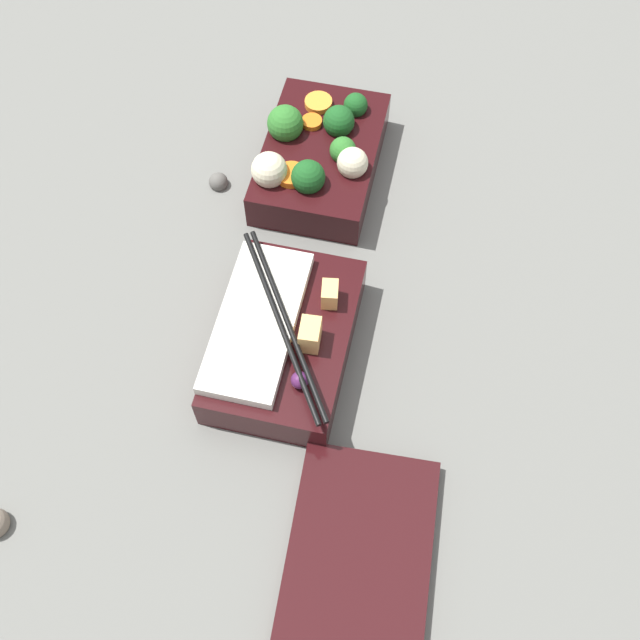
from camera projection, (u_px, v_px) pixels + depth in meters
The scene contains 5 objects.
ground_plane at pixel (322, 255), 0.80m from camera, with size 3.00×3.00×0.00m, color slate.
bento_tray_vegetable at pixel (319, 156), 0.83m from camera, with size 0.19×0.12×0.07m.
bento_tray_rice at pixel (282, 338), 0.72m from camera, with size 0.19×0.13×0.07m.
bento_lid at pixel (359, 556), 0.63m from camera, with size 0.18×0.12×0.01m, color black.
pebble_0 at pixel (218, 182), 0.84m from camera, with size 0.02×0.02×0.02m, color #595651.
Camera 1 is at (0.45, 0.10, 0.66)m, focal length 42.00 mm.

